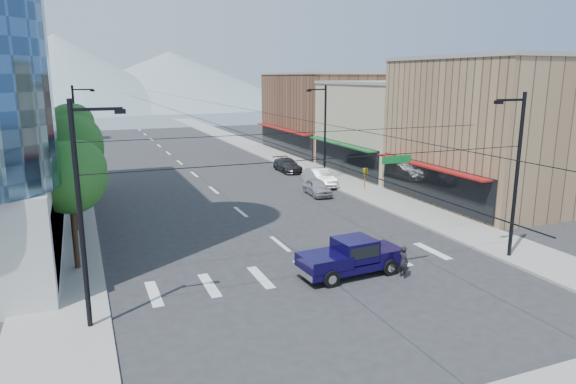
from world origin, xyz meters
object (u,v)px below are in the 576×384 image
at_px(pickup_truck, 351,256).
at_px(pedestrian, 404,262).
at_px(parked_car_near, 317,187).
at_px(parked_car_far, 287,165).
at_px(parked_car_mid, 320,177).

distance_m(pickup_truck, pedestrian, 2.61).
distance_m(pedestrian, parked_car_near, 18.41).
bearing_deg(parked_car_far, pedestrian, -100.04).
xyz_separation_m(pedestrian, parked_car_near, (3.81, 18.01, -0.14)).
bearing_deg(parked_car_far, pickup_truck, -104.95).
bearing_deg(parked_car_near, pedestrian, -96.97).
height_order(pickup_truck, parked_car_near, pickup_truck).
relative_size(pickup_truck, parked_car_near, 1.42).
xyz_separation_m(pickup_truck, parked_car_near, (6.08, 16.72, -0.29)).
height_order(pedestrian, parked_car_mid, pedestrian).
bearing_deg(parked_car_mid, parked_car_near, -116.43).
xyz_separation_m(pickup_truck, parked_car_far, (7.88, 27.75, -0.28)).
bearing_deg(pickup_truck, parked_car_mid, 64.53).
xyz_separation_m(pickup_truck, parked_car_mid, (7.88, 19.97, -0.18)).
distance_m(parked_car_near, parked_car_far, 11.17).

